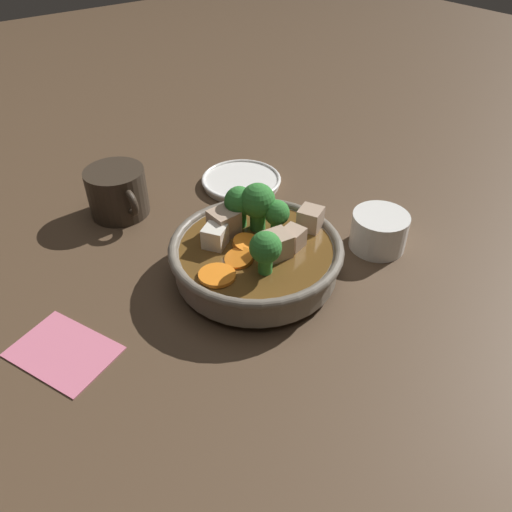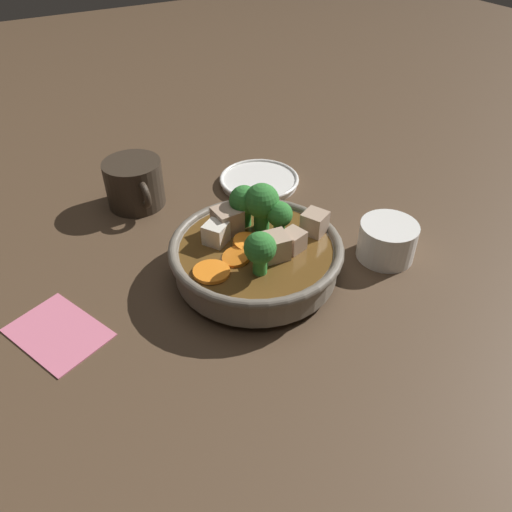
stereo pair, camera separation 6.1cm
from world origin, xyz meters
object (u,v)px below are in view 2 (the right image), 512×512
Objects in this scene: side_saucer at (259,180)px; stirfry_bowl at (256,251)px; dark_mug at (135,184)px; tea_cup at (387,240)px.

stirfry_bowl is at bearing -31.01° from side_saucer.
stirfry_bowl is at bearing 17.64° from dark_mug.
stirfry_bowl reaches higher than tea_cup.
tea_cup is at bearing 40.21° from dark_mug.
dark_mug is at bearing -102.46° from side_saucer.
tea_cup reaches higher than side_saucer.
side_saucer is (-0.19, 0.12, -0.03)m from stirfry_bowl.
stirfry_bowl is 1.66× the size of side_saucer.
dark_mug is at bearing -162.36° from stirfry_bowl.
stirfry_bowl is 0.25m from dark_mug.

